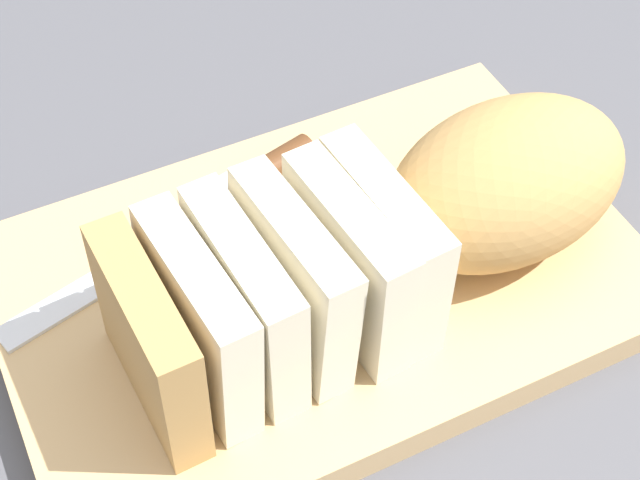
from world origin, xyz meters
The scene contains 7 objects.
ground_plane centered at (0.00, 0.00, 0.00)m, with size 3.00×3.00×0.00m, color #4C4C51.
cutting_board centered at (0.00, 0.00, 0.01)m, with size 0.42×0.27×0.03m, color tan.
bread_loaf centered at (-0.04, 0.03, 0.08)m, with size 0.36×0.15×0.10m.
bread_knife centered at (0.03, -0.08, 0.04)m, with size 0.25×0.09×0.02m.
crumb_near_knife centered at (-0.05, -0.02, 0.03)m, with size 0.01×0.01×0.01m, color tan.
crumb_near_loaf centered at (-0.06, 0.03, 0.03)m, with size 0.00×0.00×0.00m, color tan.
crumb_stray_left centered at (-0.03, 0.01, 0.03)m, with size 0.00×0.00×0.00m, color tan.
Camera 1 is at (0.17, 0.37, 0.53)m, focal length 54.38 mm.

